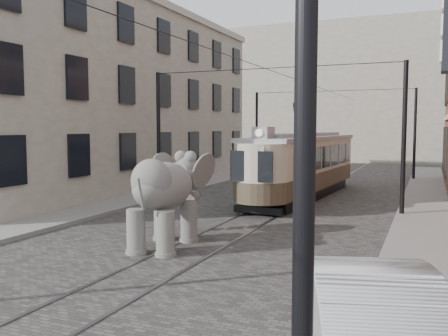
% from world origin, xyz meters
% --- Properties ---
extents(ground, '(120.00, 120.00, 0.00)m').
position_xyz_m(ground, '(0.00, 0.00, 0.00)').
color(ground, '#484642').
extents(tram_rails, '(1.54, 80.00, 0.02)m').
position_xyz_m(tram_rails, '(0.00, 0.00, 0.01)').
color(tram_rails, slate).
rests_on(tram_rails, ground).
extents(sidewalk_right, '(2.00, 60.00, 0.15)m').
position_xyz_m(sidewalk_right, '(6.00, 0.00, 0.07)').
color(sidewalk_right, slate).
rests_on(sidewalk_right, ground).
extents(sidewalk_left, '(2.00, 60.00, 0.15)m').
position_xyz_m(sidewalk_left, '(-6.50, 0.00, 0.07)').
color(sidewalk_left, slate).
rests_on(sidewalk_left, ground).
extents(stucco_building, '(7.00, 24.00, 10.00)m').
position_xyz_m(stucco_building, '(-11.00, 10.00, 5.00)').
color(stucco_building, gray).
rests_on(stucco_building, ground).
extents(distant_block, '(28.00, 10.00, 14.00)m').
position_xyz_m(distant_block, '(0.00, 40.00, 7.00)').
color(distant_block, gray).
rests_on(distant_block, ground).
extents(catenary, '(11.00, 30.20, 6.00)m').
position_xyz_m(catenary, '(-0.20, 5.00, 3.00)').
color(catenary, black).
rests_on(catenary, ground).
extents(tram, '(3.21, 11.86, 4.65)m').
position_xyz_m(tram, '(0.36, 9.82, 2.33)').
color(tram, '#BFB59A').
rests_on(tram, ground).
extents(elephant, '(2.92, 4.73, 2.75)m').
position_xyz_m(elephant, '(-0.89, -1.75, 1.38)').
color(elephant, slate).
rests_on(elephant, ground).
extents(parked_car, '(3.13, 5.09, 1.58)m').
position_xyz_m(parked_car, '(5.60, -7.49, 0.79)').
color(parked_car, '#A4A3A8').
rests_on(parked_car, ground).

